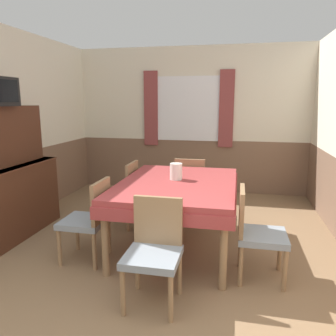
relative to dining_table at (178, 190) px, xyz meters
name	(u,v)px	position (x,y,z in m)	size (l,w,h in m)	color
wall_back	(190,120)	(-0.22, 2.49, 0.64)	(4.55, 0.10, 2.60)	silver
wall_left	(2,129)	(-2.32, 0.19, 0.63)	(0.05, 4.96, 2.60)	silver
dining_table	(178,190)	(0.00, 0.00, 0.00)	(1.29, 1.74, 0.77)	#9E3838
chair_left_near	(90,217)	(-0.83, -0.50, -0.20)	(0.44, 0.44, 0.87)	#93704C
chair_head_near	(154,248)	(0.00, -1.05, -0.20)	(0.44, 0.44, 0.87)	#93704C
chair_right_near	(255,230)	(0.83, -0.50, -0.20)	(0.44, 0.44, 0.87)	#93704C
chair_head_window	(191,185)	(0.00, 1.05, -0.20)	(0.44, 0.44, 0.87)	#93704C
chair_left_far	(123,192)	(-0.83, 0.50, -0.20)	(0.44, 0.44, 0.87)	#93704C
sideboard	(12,182)	(-2.07, -0.06, 0.00)	(0.46, 1.30, 1.60)	#4C2819
vase	(176,171)	(-0.04, 0.10, 0.20)	(0.14, 0.14, 0.19)	silver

